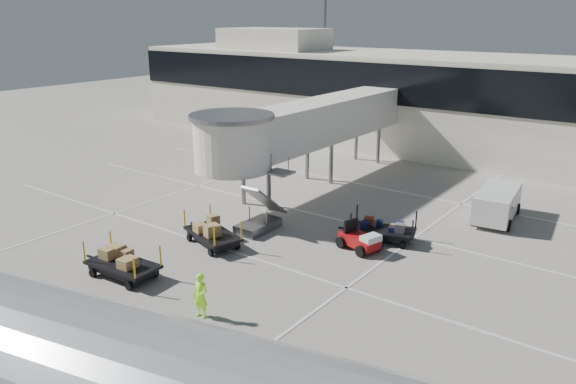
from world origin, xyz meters
name	(u,v)px	position (x,y,z in m)	size (l,w,h in m)	color
ground	(213,269)	(0.00, 0.00, 0.00)	(140.00, 140.00, 0.00)	#A19A90
lane_markings	(313,211)	(-0.67, 9.33, 0.01)	(40.00, 30.00, 0.02)	silver
terminal	(451,102)	(-0.35, 29.94, 4.11)	(64.00, 12.11, 15.20)	silver
jet_bridge	(297,127)	(-3.97, 12.26, 4.28)	(5.70, 20.40, 6.03)	silver
baggage_tug	(360,240)	(4.40, 5.99, 0.52)	(2.38, 1.90, 1.43)	maroon
suitcase_cart	(383,231)	(4.79, 7.74, 0.56)	(4.11, 2.53, 1.58)	black
box_cart_near	(124,264)	(-2.62, -2.99, 0.62)	(4.20, 1.90, 1.63)	black
box_cart_far	(212,234)	(-1.97, 2.02, 0.60)	(4.21, 2.62, 1.62)	black
ground_worker	(201,296)	(2.66, -3.46, 0.92)	(0.67, 0.44, 1.83)	#92FF1A
minivan	(498,201)	(8.56, 14.61, 1.08)	(2.52, 4.92, 1.79)	silver
belt_loader	(261,134)	(-15.40, 22.62, 0.73)	(4.23, 2.47, 1.92)	maroon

